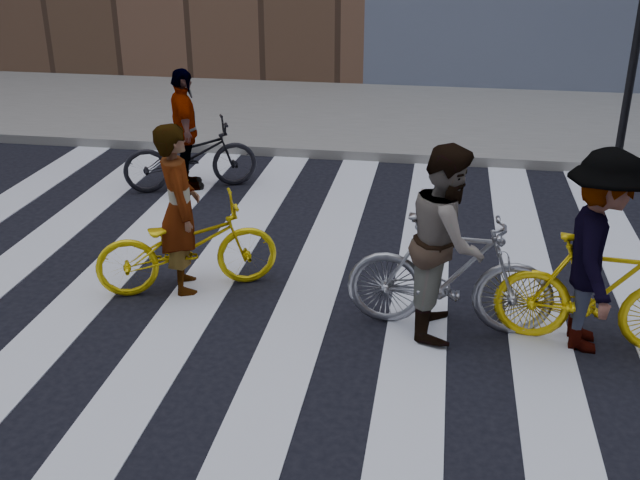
% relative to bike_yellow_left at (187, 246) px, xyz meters
% --- Properties ---
extents(ground, '(100.00, 100.00, 0.00)m').
position_rel_bike_yellow_left_xyz_m(ground, '(0.68, -0.46, -0.47)').
color(ground, black).
rests_on(ground, ground).
extents(sidewalk_far, '(100.00, 5.00, 0.15)m').
position_rel_bike_yellow_left_xyz_m(sidewalk_far, '(0.68, 7.04, -0.40)').
color(sidewalk_far, gray).
rests_on(sidewalk_far, ground).
extents(zebra_crosswalk, '(8.25, 10.00, 0.01)m').
position_rel_bike_yellow_left_xyz_m(zebra_crosswalk, '(0.68, -0.46, -0.47)').
color(zebra_crosswalk, silver).
rests_on(zebra_crosswalk, ground).
extents(bike_yellow_left, '(1.90, 1.32, 0.95)m').
position_rel_bike_yellow_left_xyz_m(bike_yellow_left, '(0.00, 0.00, 0.00)').
color(bike_yellow_left, yellow).
rests_on(bike_yellow_left, ground).
extents(bike_silver_mid, '(1.87, 0.57, 1.11)m').
position_rel_bike_yellow_left_xyz_m(bike_silver_mid, '(2.60, -0.38, 0.08)').
color(bike_silver_mid, '#94959D').
rests_on(bike_silver_mid, ground).
extents(bike_yellow_right, '(1.77, 0.63, 1.04)m').
position_rel_bike_yellow_left_xyz_m(bike_yellow_right, '(3.86, -0.46, 0.05)').
color(bike_yellow_right, yellow).
rests_on(bike_yellow_right, ground).
extents(bike_dark_rear, '(1.92, 1.34, 0.96)m').
position_rel_bike_yellow_left_xyz_m(bike_dark_rear, '(-0.95, 2.91, 0.00)').
color(bike_dark_rear, black).
rests_on(bike_dark_rear, ground).
extents(rider_left, '(0.64, 0.74, 1.73)m').
position_rel_bike_yellow_left_xyz_m(rider_left, '(-0.05, -0.00, 0.39)').
color(rider_left, slate).
rests_on(rider_left, ground).
extents(rider_mid, '(0.69, 0.87, 1.76)m').
position_rel_bike_yellow_left_xyz_m(rider_mid, '(2.55, -0.38, 0.41)').
color(rider_mid, slate).
rests_on(rider_mid, ground).
extents(rider_right, '(0.76, 1.21, 1.80)m').
position_rel_bike_yellow_left_xyz_m(rider_right, '(3.81, -0.46, 0.42)').
color(rider_right, slate).
rests_on(rider_right, ground).
extents(rider_rear, '(0.78, 1.05, 1.66)m').
position_rel_bike_yellow_left_xyz_m(rider_rear, '(-1.00, 2.91, 0.36)').
color(rider_rear, slate).
rests_on(rider_rear, ground).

